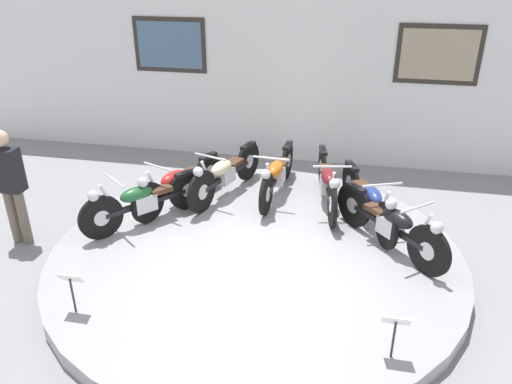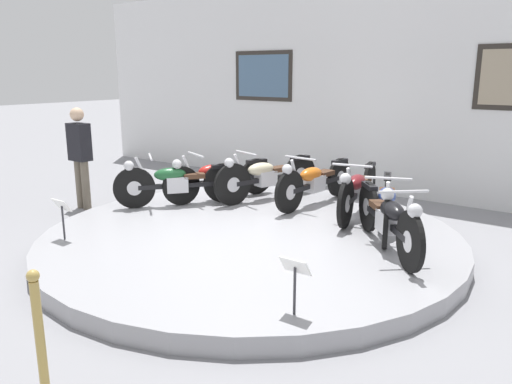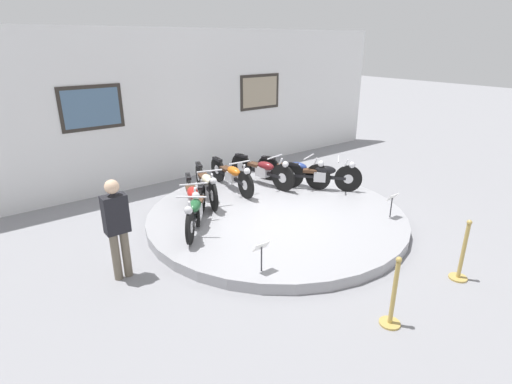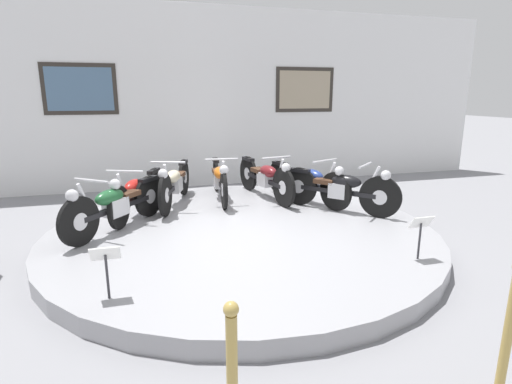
{
  "view_description": "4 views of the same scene",
  "coord_description": "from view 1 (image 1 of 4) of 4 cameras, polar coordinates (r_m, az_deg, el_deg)",
  "views": [
    {
      "loc": [
        1.11,
        -5.39,
        3.69
      ],
      "look_at": [
        -0.02,
        0.1,
        0.97
      ],
      "focal_mm": 35.0,
      "sensor_mm": 36.0,
      "label": 1
    },
    {
      "loc": [
        3.65,
        -4.91,
        2.19
      ],
      "look_at": [
        -0.16,
        0.33,
        0.63
      ],
      "focal_mm": 35.0,
      "sensor_mm": 36.0,
      "label": 2
    },
    {
      "loc": [
        -4.95,
        -5.8,
        3.56
      ],
      "look_at": [
        -0.3,
        0.3,
        0.61
      ],
      "focal_mm": 28.0,
      "sensor_mm": 36.0,
      "label": 3
    },
    {
      "loc": [
        -1.26,
        -5.15,
        2.01
      ],
      "look_at": [
        0.29,
        0.34,
        0.61
      ],
      "focal_mm": 28.0,
      "sensor_mm": 36.0,
      "label": 4
    }
  ],
  "objects": [
    {
      "name": "ground_plane",
      "position": [
        6.63,
        -0.0,
        -8.0
      ],
      "size": [
        60.0,
        60.0,
        0.0
      ],
      "primitive_type": "plane",
      "color": "gray"
    },
    {
      "name": "display_platform",
      "position": [
        6.58,
        -0.0,
        -7.28
      ],
      "size": [
        5.3,
        5.3,
        0.2
      ],
      "primitive_type": "cylinder",
      "color": "#99999E",
      "rests_on": "ground_plane"
    },
    {
      "name": "back_wall",
      "position": [
        9.39,
        4.8,
        14.88
      ],
      "size": [
        14.0,
        0.22,
        3.84
      ],
      "color": "white",
      "rests_on": "ground_plane"
    },
    {
      "name": "motorcycle_green",
      "position": [
        7.11,
        -12.73,
        -0.83
      ],
      "size": [
        1.28,
        1.57,
        0.79
      ],
      "color": "black",
      "rests_on": "display_platform"
    },
    {
      "name": "motorcycle_red",
      "position": [
        7.55,
        -8.89,
        1.05
      ],
      "size": [
        0.81,
        1.83,
        0.78
      ],
      "color": "black",
      "rests_on": "display_platform"
    },
    {
      "name": "motorcycle_cream",
      "position": [
        7.77,
        -3.57,
        2.23
      ],
      "size": [
        0.72,
        1.92,
        0.8
      ],
      "color": "black",
      "rests_on": "display_platform"
    },
    {
      "name": "motorcycle_orange",
      "position": [
        7.76,
        2.41,
        2.17
      ],
      "size": [
        0.54,
        1.98,
        0.79
      ],
      "color": "black",
      "rests_on": "display_platform"
    },
    {
      "name": "motorcycle_maroon",
      "position": [
        7.53,
        8.17,
        1.25
      ],
      "size": [
        0.56,
        1.98,
        0.8
      ],
      "color": "black",
      "rests_on": "display_platform"
    },
    {
      "name": "motorcycle_blue",
      "position": [
        7.12,
        12.73,
        -0.79
      ],
      "size": [
        0.8,
        1.86,
        0.79
      ],
      "color": "black",
      "rests_on": "display_platform"
    },
    {
      "name": "motorcycle_black",
      "position": [
        6.57,
        15.16,
        -3.42
      ],
      "size": [
        1.36,
        1.52,
        0.79
      ],
      "color": "black",
      "rests_on": "display_platform"
    },
    {
      "name": "info_placard_front_left",
      "position": [
        5.63,
        -20.44,
        -9.75
      ],
      "size": [
        0.26,
        0.11,
        0.51
      ],
      "color": "#333338",
      "rests_on": "display_platform"
    },
    {
      "name": "info_placard_front_centre",
      "position": [
        4.94,
        15.64,
        -14.6
      ],
      "size": [
        0.26,
        0.11,
        0.51
      ],
      "color": "#333338",
      "rests_on": "display_platform"
    },
    {
      "name": "visitor_standing",
      "position": [
        7.39,
        -26.31,
        1.06
      ],
      "size": [
        0.36,
        0.22,
        1.65
      ],
      "color": "#6B6051",
      "rests_on": "ground_plane"
    }
  ]
}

